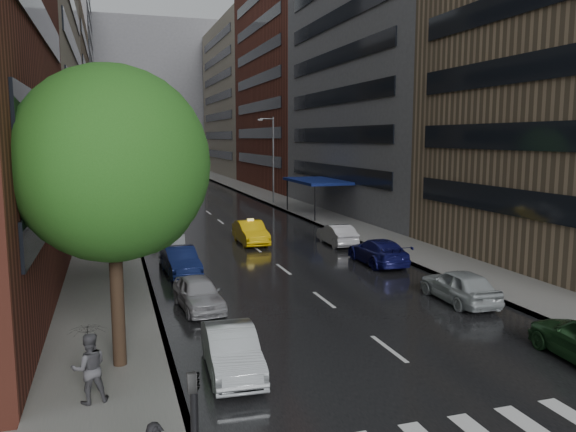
# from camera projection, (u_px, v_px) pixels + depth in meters

# --- Properties ---
(ground) EXTENTS (220.00, 220.00, 0.00)m
(ground) POSITION_uv_depth(u_px,v_px,m) (459.00, 402.00, 14.98)
(ground) COLOR gray
(ground) RESTS_ON ground
(road) EXTENTS (14.00, 140.00, 0.01)m
(road) POSITION_uv_depth(u_px,v_px,m) (193.00, 201.00, 62.19)
(road) COLOR black
(road) RESTS_ON ground
(sidewalk_left) EXTENTS (4.00, 140.00, 0.15)m
(sidewalk_left) POSITION_uv_depth(u_px,v_px,m) (108.00, 203.00, 59.50)
(sidewalk_left) COLOR gray
(sidewalk_left) RESTS_ON ground
(sidewalk_right) EXTENTS (4.00, 140.00, 0.15)m
(sidewalk_right) POSITION_uv_depth(u_px,v_px,m) (271.00, 198.00, 64.87)
(sidewalk_right) COLOR gray
(sidewalk_right) RESTS_ON ground
(buildings_left) EXTENTS (8.00, 108.00, 38.00)m
(buildings_left) POSITION_uv_depth(u_px,v_px,m) (47.00, 58.00, 63.80)
(buildings_left) COLOR maroon
(buildings_left) RESTS_ON ground
(buildings_right) EXTENTS (8.05, 109.10, 36.00)m
(buildings_right) POSITION_uv_depth(u_px,v_px,m) (302.00, 74.00, 70.92)
(buildings_right) COLOR #937A5B
(buildings_right) RESTS_ON ground
(building_far) EXTENTS (40.00, 14.00, 32.00)m
(building_far) POSITION_uv_depth(u_px,v_px,m) (148.00, 97.00, 124.18)
(building_far) COLOR slate
(building_far) RESTS_ON ground
(tree_near) EXTENTS (5.72, 5.72, 9.11)m
(tree_near) POSITION_uv_depth(u_px,v_px,m) (112.00, 164.00, 16.26)
(tree_near) COLOR #382619
(tree_near) RESTS_ON ground
(tree_mid) EXTENTS (5.23, 5.23, 8.34)m
(tree_mid) POSITION_uv_depth(u_px,v_px,m) (111.00, 163.00, 28.79)
(tree_mid) COLOR #382619
(tree_mid) RESTS_ON ground
(tree_far) EXTENTS (5.05, 5.05, 8.04)m
(tree_far) POSITION_uv_depth(u_px,v_px,m) (111.00, 158.00, 41.60)
(tree_far) COLOR #382619
(tree_far) RESTS_ON ground
(taxi) EXTENTS (1.61, 4.62, 1.52)m
(taxi) POSITION_uv_depth(u_px,v_px,m) (251.00, 232.00, 37.27)
(taxi) COLOR #DBA90B
(taxi) RESTS_ON ground
(parked_cars_left) EXTENTS (2.41, 28.60, 1.45)m
(parked_cars_left) POSITION_uv_depth(u_px,v_px,m) (179.00, 258.00, 29.58)
(parked_cars_left) COLOR #A4A9AD
(parked_cars_left) RESTS_ON ground
(parked_cars_right) EXTENTS (2.25, 25.15, 1.55)m
(parked_cars_right) POSITION_uv_depth(u_px,v_px,m) (424.00, 271.00, 26.66)
(parked_cars_right) COLOR #1B3D1E
(parked_cars_right) RESTS_ON ground
(ped_black_umbrella) EXTENTS (1.01, 0.98, 2.09)m
(ped_black_umbrella) POSITION_uv_depth(u_px,v_px,m) (89.00, 357.00, 14.50)
(ped_black_umbrella) COLOR #454448
(ped_black_umbrella) RESTS_ON sidewalk_left
(street_lamp_left) EXTENTS (1.74, 0.22, 9.00)m
(street_lamp_left) POSITION_uv_depth(u_px,v_px,m) (124.00, 167.00, 40.33)
(street_lamp_left) COLOR gray
(street_lamp_left) RESTS_ON sidewalk_left
(street_lamp_right) EXTENTS (1.74, 0.22, 9.00)m
(street_lamp_right) POSITION_uv_depth(u_px,v_px,m) (273.00, 158.00, 59.10)
(street_lamp_right) COLOR gray
(street_lamp_right) RESTS_ON sidewalk_right
(awning) EXTENTS (4.00, 8.00, 3.12)m
(awning) POSITION_uv_depth(u_px,v_px,m) (317.00, 181.00, 50.28)
(awning) COLOR navy
(awning) RESTS_ON sidewalk_right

